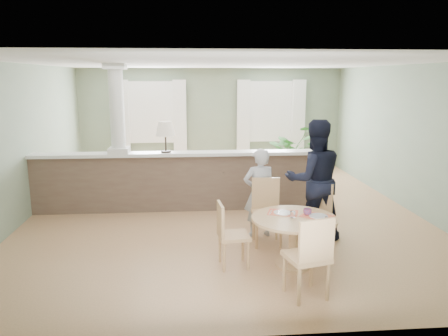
{
  "coord_description": "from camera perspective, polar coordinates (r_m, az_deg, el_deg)",
  "views": [
    {
      "loc": [
        -0.64,
        -7.77,
        2.47
      ],
      "look_at": [
        -0.08,
        -1.0,
        1.05
      ],
      "focal_mm": 35.0,
      "sensor_mm": 36.0,
      "label": 1
    }
  ],
  "objects": [
    {
      "name": "ground",
      "position": [
        8.18,
        -0.03,
        -5.76
      ],
      "size": [
        8.0,
        8.0,
        0.0
      ],
      "primitive_type": "plane",
      "color": "tan",
      "rests_on": "ground"
    },
    {
      "name": "room_shell",
      "position": [
        8.45,
        -0.58,
        7.35
      ],
      "size": [
        7.02,
        8.02,
        2.71
      ],
      "color": "gray",
      "rests_on": "ground"
    },
    {
      "name": "pony_wall",
      "position": [
        8.17,
        -7.06,
        -0.74
      ],
      "size": [
        5.32,
        0.38,
        2.7
      ],
      "color": "brown",
      "rests_on": "ground"
    },
    {
      "name": "sofa",
      "position": [
        9.49,
        -3.06,
        -0.74
      ],
      "size": [
        2.9,
        1.34,
        0.82
      ],
      "primitive_type": "imported",
      "rotation": [
        0.0,
        0.0,
        0.09
      ],
      "color": "#8F744E",
      "rests_on": "ground"
    },
    {
      "name": "houseplant",
      "position": [
        10.81,
        8.79,
        2.06
      ],
      "size": [
        1.56,
        1.5,
        1.33
      ],
      "primitive_type": "imported",
      "rotation": [
        0.0,
        0.0,
        0.53
      ],
      "color": "#346F2C",
      "rests_on": "ground"
    },
    {
      "name": "dining_table",
      "position": [
        5.84,
        9.18,
        -7.63
      ],
      "size": [
        1.12,
        1.12,
        0.77
      ],
      "rotation": [
        0.0,
        0.0,
        -0.31
      ],
      "color": "tan",
      "rests_on": "ground"
    },
    {
      "name": "chair_far_boy",
      "position": [
        6.62,
        5.57,
        -5.2
      ],
      "size": [
        0.45,
        0.45,
        0.98
      ],
      "rotation": [
        0.0,
        0.0,
        -0.03
      ],
      "color": "tan",
      "rests_on": "ground"
    },
    {
      "name": "chair_far_man",
      "position": [
        6.68,
        12.01,
        -5.54
      ],
      "size": [
        0.58,
        0.58,
        0.92
      ],
      "rotation": [
        0.0,
        0.0,
        -0.64
      ],
      "color": "tan",
      "rests_on": "ground"
    },
    {
      "name": "chair_near",
      "position": [
        5.03,
        11.18,
        -10.97
      ],
      "size": [
        0.54,
        0.54,
        0.98
      ],
      "rotation": [
        0.0,
        0.0,
        3.39
      ],
      "color": "tan",
      "rests_on": "ground"
    },
    {
      "name": "chair_side",
      "position": [
        5.77,
        0.61,
        -8.35
      ],
      "size": [
        0.43,
        0.43,
        0.87
      ],
      "rotation": [
        0.0,
        0.0,
        1.67
      ],
      "color": "tan",
      "rests_on": "ground"
    },
    {
      "name": "child_person",
      "position": [
        6.82,
        4.62,
        -3.25
      ],
      "size": [
        0.55,
        0.4,
        1.4
      ],
      "primitive_type": "imported",
      "rotation": [
        0.0,
        0.0,
        3.28
      ],
      "color": "#A7A7AD",
      "rests_on": "ground"
    },
    {
      "name": "man_person",
      "position": [
        6.82,
        11.69,
        -1.51
      ],
      "size": [
        0.92,
        0.73,
        1.85
      ],
      "primitive_type": "imported",
      "rotation": [
        0.0,
        0.0,
        3.17
      ],
      "color": "black",
      "rests_on": "ground"
    }
  ]
}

